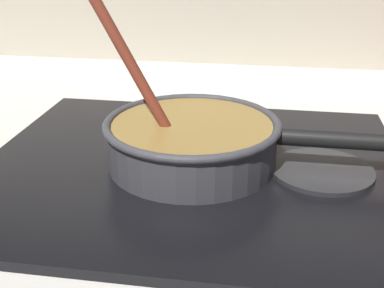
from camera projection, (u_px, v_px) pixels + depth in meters
ground at (28, 262)px, 0.53m from camera, size 2.40×1.60×0.04m
hob_plate at (192, 168)px, 0.67m from camera, size 0.56×0.48×0.01m
burner_ring at (192, 161)px, 0.67m from camera, size 0.20×0.20×0.01m
spare_burner at (322, 171)px, 0.64m from camera, size 0.13×0.13×0.01m
cooking_pan at (193, 140)px, 0.66m from camera, size 0.45×0.23×0.30m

